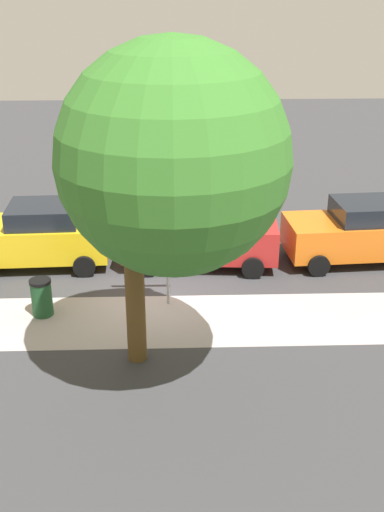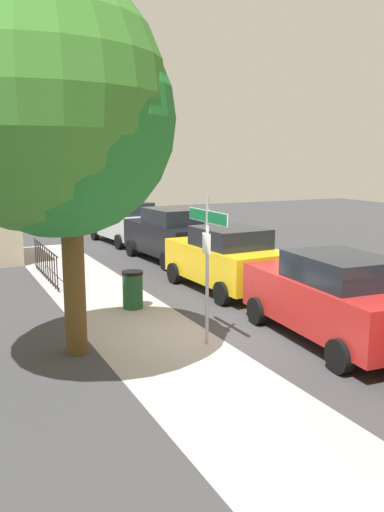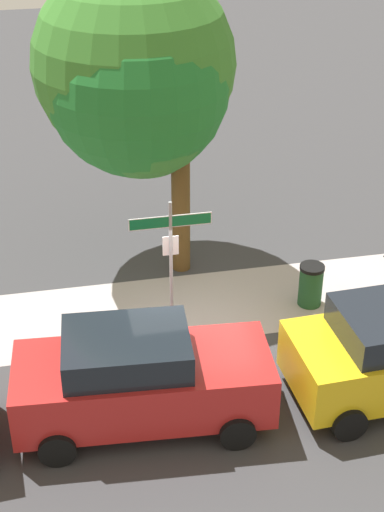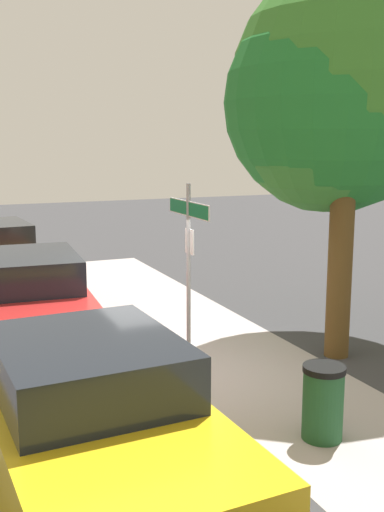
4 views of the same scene
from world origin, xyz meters
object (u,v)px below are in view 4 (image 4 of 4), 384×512
street_sign (189,241)px  car_yellow (95,436)px  trash_bin (323,402)px  car_red (32,311)px  shade_tree (341,97)px

street_sign → car_yellow: size_ratio=0.73×
car_yellow → trash_bin: (-0.62, 3.11, -0.45)m
car_red → car_yellow: size_ratio=1.09×
trash_bin → car_red: bearing=-144.8°
car_yellow → trash_bin: 3.21m
shade_tree → car_yellow: shade_tree is taller
street_sign → shade_tree: shade_tree is taller
shade_tree → car_yellow: size_ratio=1.65×
street_sign → shade_tree: 3.90m
car_red → trash_bin: car_red is taller
street_sign → trash_bin: street_sign is taller
car_yellow → street_sign: bearing=143.1°
car_red → car_yellow: bearing=2.1°
car_yellow → shade_tree: bearing=122.5°
car_red → car_yellow: (4.80, -0.17, -0.01)m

